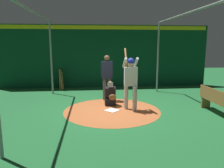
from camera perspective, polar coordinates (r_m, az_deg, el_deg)
The scene contains 10 objects.
ground_plane at distance 7.61m, azimuth 0.00°, elevation -7.06°, with size 27.46×27.46×0.00m, color #216633.
dirt_circle at distance 7.61m, azimuth 0.00°, elevation -7.04°, with size 3.37×3.37×0.01m, color #B76033.
home_plate at distance 7.60m, azimuth 0.00°, elevation -6.98°, with size 0.42×0.42×0.01m, color white.
batter at distance 7.49m, azimuth 4.93°, elevation 1.48°, with size 0.68×0.49×2.17m.
catcher at distance 8.18m, azimuth -0.43°, elevation -3.21°, with size 0.58×0.40×0.93m.
umpire at distance 8.86m, azimuth -1.34°, elevation 2.43°, with size 0.23×0.49×1.87m.
back_wall at distance 11.75m, azimuth -2.16°, elevation 7.38°, with size 0.22×11.46×3.34m.
cage_frame at distance 7.27m, azimuth 0.00°, elevation 10.86°, with size 6.08×5.16×3.36m.
bat_rack at distance 11.71m, azimuth -13.23°, elevation 1.24°, with size 1.06×0.20×1.05m.
bench at distance 7.93m, azimuth 25.86°, elevation -4.05°, with size 1.68×0.36×0.85m.
Camera 1 is at (7.23, -0.71, 2.25)m, focal length 34.49 mm.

